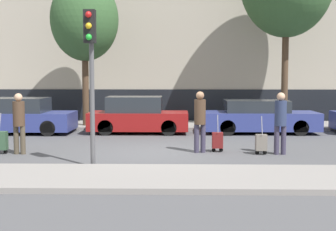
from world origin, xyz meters
name	(u,v)px	position (x,y,z in m)	size (l,w,h in m)	color
ground_plane	(159,152)	(0.00, 0.00, 0.00)	(80.00, 80.00, 0.00)	#4C4C4F
sidewalk_near	(152,178)	(0.00, -3.75, 0.06)	(28.00, 2.50, 0.12)	gray
sidewalk_far	(165,125)	(0.00, 7.00, 0.06)	(28.00, 3.00, 0.12)	gray
building_facade	(167,28)	(0.00, 10.94, 4.78)	(28.00, 3.54, 9.59)	#A89E8C
parked_car_0	(22,117)	(-5.62, 4.45, 0.66)	(3.99, 1.90, 1.41)	navy
parked_car_1	(138,116)	(-1.03, 4.62, 0.67)	(3.91, 1.72, 1.46)	maroon
parked_car_2	(259,117)	(3.82, 4.74, 0.63)	(4.47, 1.81, 1.31)	navy
pedestrian_left	(19,120)	(-4.06, -0.42, 1.02)	(0.35, 0.34, 1.78)	#4C4233
trolley_left	(1,141)	(-4.60, -0.37, 0.39)	(0.34, 0.29, 1.20)	#335138
pedestrian_center	(200,118)	(1.23, -0.03, 1.05)	(0.34, 0.34, 1.83)	#383347
trolley_center	(217,140)	(1.77, 0.10, 0.35)	(0.34, 0.29, 1.13)	maroon
pedestrian_right	(280,119)	(3.55, -0.32, 1.03)	(0.35, 0.34, 1.81)	#383347
trolley_right	(261,143)	(3.00, -0.34, 0.35)	(0.34, 0.29, 1.13)	slate
traffic_light	(91,56)	(-1.57, -2.36, 2.76)	(0.28, 0.47, 3.88)	#515154
parked_bicycle	(121,116)	(-1.95, 6.84, 0.49)	(1.77, 0.06, 0.96)	black
bare_tree_near_crossing	(85,20)	(-3.44, 6.38, 4.66)	(2.91, 2.91, 6.35)	#4C3826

